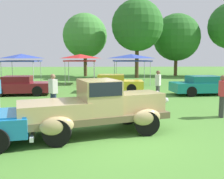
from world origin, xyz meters
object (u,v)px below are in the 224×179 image
(spectator_between_cars, at_px, (222,95))
(feature_pickup_truck, at_px, (96,106))
(canopy_tent_left_field, at_px, (22,57))
(canopy_tent_center_field, at_px, (80,57))
(show_car_teal, at_px, (205,85))
(spectator_far_side, at_px, (158,85))
(show_car_burgundy, at_px, (20,86))
(canopy_tent_right_field, at_px, (131,57))
(show_car_yellow, at_px, (113,83))
(spectator_by_row, at_px, (53,92))

(spectator_between_cars, bearing_deg, feature_pickup_truck, -158.54)
(canopy_tent_left_field, xyz_separation_m, canopy_tent_center_field, (4.85, 1.42, -0.00))
(show_car_teal, height_order, spectator_far_side, spectator_far_side)
(show_car_burgundy, distance_m, canopy_tent_right_field, 10.35)
(spectator_far_side, bearing_deg, show_car_yellow, 120.67)
(spectator_by_row, relative_size, spectator_far_side, 1.00)
(show_car_burgundy, height_order, spectator_by_row, spectator_by_row)
(feature_pickup_truck, xyz_separation_m, canopy_tent_left_field, (-6.51, 13.94, 1.55))
(show_car_burgundy, height_order, spectator_between_cars, spectator_between_cars)
(feature_pickup_truck, relative_size, spectator_by_row, 2.83)
(canopy_tent_left_field, height_order, canopy_tent_center_field, same)
(feature_pickup_truck, bearing_deg, show_car_teal, 49.32)
(spectator_between_cars, bearing_deg, spectator_by_row, 170.83)
(feature_pickup_truck, relative_size, spectator_between_cars, 2.83)
(spectator_between_cars, relative_size, canopy_tent_left_field, 0.60)
(show_car_yellow, bearing_deg, spectator_between_cars, -62.71)
(show_car_teal, height_order, canopy_tent_center_field, canopy_tent_center_field)
(canopy_tent_center_field, bearing_deg, spectator_between_cars, -63.60)
(spectator_far_side, relative_size, canopy_tent_right_field, 0.52)
(show_car_burgundy, xyz_separation_m, spectator_between_cars, (10.02, -6.52, 0.31))
(feature_pickup_truck, height_order, show_car_burgundy, feature_pickup_truck)
(show_car_burgundy, xyz_separation_m, show_car_teal, (11.96, -0.42, 0.00))
(canopy_tent_center_field, xyz_separation_m, canopy_tent_right_field, (4.61, -0.55, 0.00))
(spectator_by_row, height_order, canopy_tent_left_field, canopy_tent_left_field)
(spectator_by_row, bearing_deg, canopy_tent_right_field, 67.60)
(canopy_tent_center_field, bearing_deg, canopy_tent_left_field, -163.68)
(show_car_yellow, distance_m, show_car_teal, 6.13)
(spectator_far_side, bearing_deg, canopy_tent_center_field, 117.46)
(canopy_tent_left_field, bearing_deg, spectator_far_side, -39.63)
(canopy_tent_right_field, bearing_deg, feature_pickup_truck, -101.25)
(canopy_tent_left_field, bearing_deg, show_car_teal, -23.65)
(spectator_by_row, relative_size, canopy_tent_center_field, 0.61)
(spectator_by_row, relative_size, canopy_tent_right_field, 0.52)
(canopy_tent_right_field, bearing_deg, show_car_yellow, -110.60)
(canopy_tent_left_field, bearing_deg, canopy_tent_right_field, 5.28)
(spectator_between_cars, bearing_deg, spectator_far_side, 113.70)
(show_car_yellow, bearing_deg, feature_pickup_truck, -95.98)
(show_car_teal, relative_size, spectator_between_cars, 2.67)
(feature_pickup_truck, xyz_separation_m, show_car_burgundy, (-5.03, 8.48, -0.27))
(spectator_far_side, bearing_deg, feature_pickup_truck, -119.51)
(feature_pickup_truck, xyz_separation_m, show_car_teal, (6.93, 8.06, -0.27))
(spectator_by_row, distance_m, canopy_tent_center_field, 12.38)
(feature_pickup_truck, bearing_deg, canopy_tent_left_field, 115.02)
(feature_pickup_truck, distance_m, spectator_by_row, 3.61)
(show_car_yellow, xyz_separation_m, spectator_by_row, (-2.91, -6.60, 0.31))
(spectator_by_row, bearing_deg, feature_pickup_truck, -58.38)
(show_car_teal, distance_m, canopy_tent_left_field, 14.78)
(show_car_yellow, height_order, canopy_tent_right_field, canopy_tent_right_field)
(show_car_yellow, relative_size, spectator_far_side, 2.49)
(canopy_tent_center_field, height_order, canopy_tent_right_field, same)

